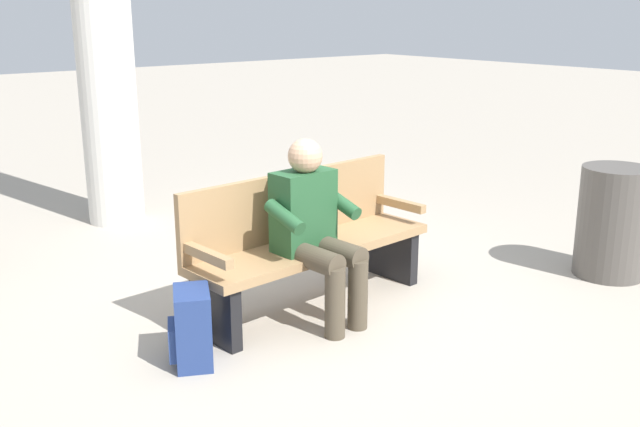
{
  "coord_description": "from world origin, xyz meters",
  "views": [
    {
      "loc": [
        2.86,
        3.6,
        1.96
      ],
      "look_at": [
        0.06,
        0.15,
        0.7
      ],
      "focal_mm": 40.81,
      "sensor_mm": 36.0,
      "label": 1
    }
  ],
  "objects_px": {
    "bench_near": "(306,240)",
    "backpack": "(192,328)",
    "person_seated": "(315,227)",
    "trash_bin": "(613,222)",
    "support_pillar": "(102,16)"
  },
  "relations": [
    {
      "from": "bench_near",
      "to": "backpack",
      "type": "distance_m",
      "value": 1.11
    },
    {
      "from": "bench_near",
      "to": "person_seated",
      "type": "distance_m",
      "value": 0.31
    },
    {
      "from": "backpack",
      "to": "trash_bin",
      "type": "xyz_separation_m",
      "value": [
        -3.17,
        0.72,
        0.2
      ]
    },
    {
      "from": "person_seated",
      "to": "trash_bin",
      "type": "height_order",
      "value": "person_seated"
    },
    {
      "from": "bench_near",
      "to": "support_pillar",
      "type": "height_order",
      "value": "support_pillar"
    },
    {
      "from": "bench_near",
      "to": "trash_bin",
      "type": "relative_size",
      "value": 2.19
    },
    {
      "from": "backpack",
      "to": "support_pillar",
      "type": "bearing_deg",
      "value": -106.36
    },
    {
      "from": "person_seated",
      "to": "trash_bin",
      "type": "xyz_separation_m",
      "value": [
        -2.24,
        0.77,
        -0.21
      ]
    },
    {
      "from": "person_seated",
      "to": "support_pillar",
      "type": "distance_m",
      "value": 3.23
    },
    {
      "from": "bench_near",
      "to": "person_seated",
      "type": "xyz_separation_m",
      "value": [
        0.11,
        0.24,
        0.17
      ]
    },
    {
      "from": "bench_near",
      "to": "backpack",
      "type": "xyz_separation_m",
      "value": [
        1.04,
        0.29,
        -0.24
      ]
    },
    {
      "from": "trash_bin",
      "to": "bench_near",
      "type": "bearing_deg",
      "value": -25.31
    },
    {
      "from": "bench_near",
      "to": "backpack",
      "type": "relative_size",
      "value": 4.14
    },
    {
      "from": "bench_near",
      "to": "trash_bin",
      "type": "distance_m",
      "value": 2.35
    },
    {
      "from": "bench_near",
      "to": "support_pillar",
      "type": "distance_m",
      "value": 3.09
    }
  ]
}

